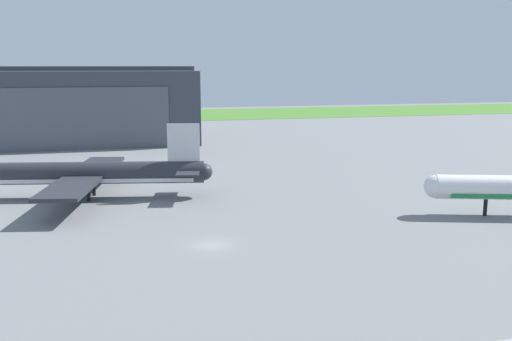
{
  "coord_description": "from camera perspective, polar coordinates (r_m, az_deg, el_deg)",
  "views": [
    {
      "loc": [
        -10.26,
        -64.43,
        21.58
      ],
      "look_at": [
        9.64,
        17.0,
        5.68
      ],
      "focal_mm": 39.26,
      "sensor_mm": 36.0,
      "label": 1
    }
  ],
  "objects": [
    {
      "name": "grass_field_strip",
      "position": [
        245.78,
        -11.34,
        5.5
      ],
      "size": [
        440.0,
        56.0,
        0.08
      ],
      "primitive_type": "cube",
      "color": "#4B802F",
      "rests_on": "ground_plane"
    },
    {
      "name": "airliner_far_left",
      "position": [
        95.41,
        -17.4,
        -0.33
      ],
      "size": [
        42.59,
        35.06,
        12.19
      ],
      "color": "#282B33",
      "rests_on": "ground_plane"
    },
    {
      "name": "maintenance_hangar",
      "position": [
        164.89,
        -18.79,
        6.18
      ],
      "size": [
        70.94,
        31.37,
        21.14
      ],
      "color": "#383D47",
      "rests_on": "ground_plane"
    },
    {
      "name": "ground_plane",
      "position": [
        68.72,
        -4.48,
        -7.6
      ],
      "size": [
        440.0,
        440.0,
        0.0
      ],
      "primitive_type": "plane",
      "color": "slate"
    }
  ]
}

